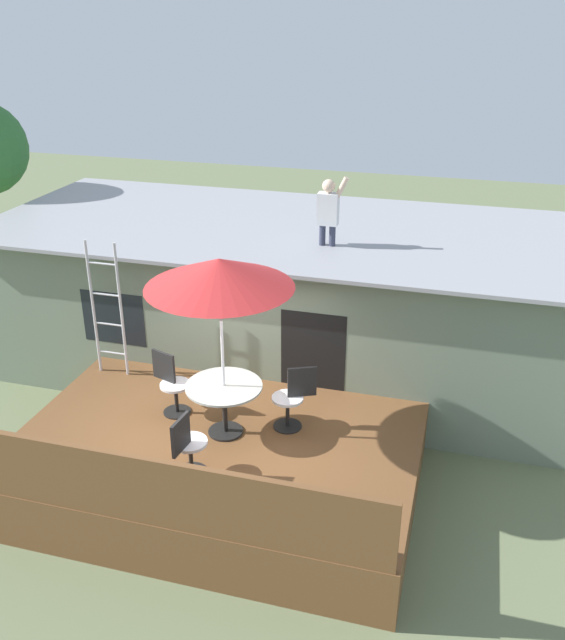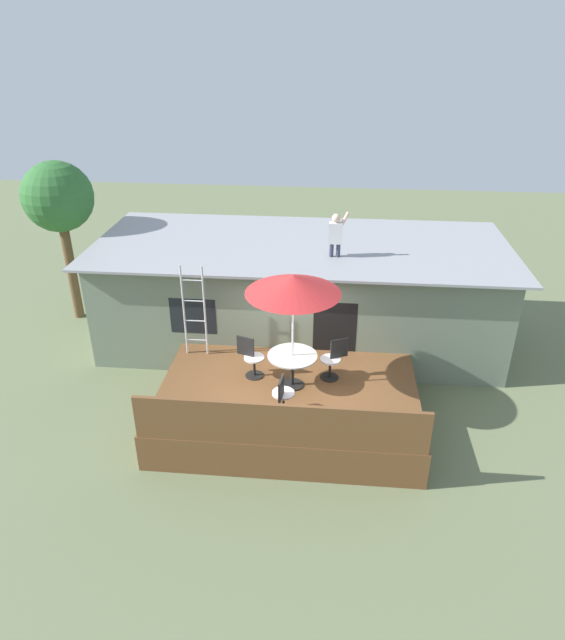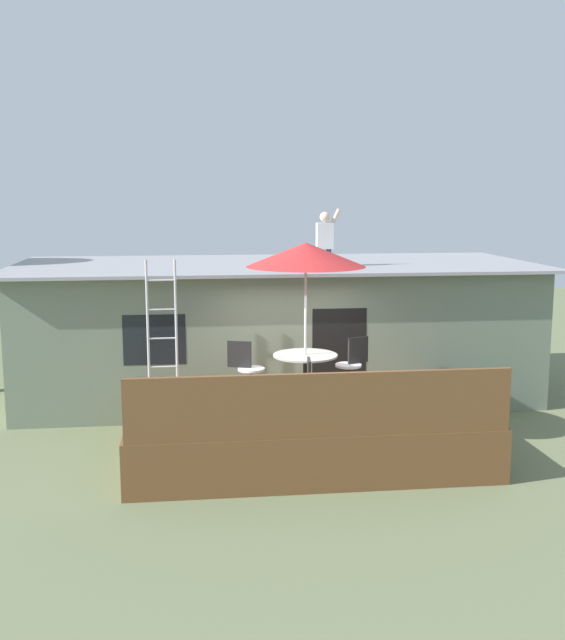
% 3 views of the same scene
% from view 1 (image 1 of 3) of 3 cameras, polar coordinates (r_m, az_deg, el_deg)
% --- Properties ---
extents(ground_plane, '(40.00, 40.00, 0.00)m').
position_cam_1_polar(ground_plane, '(10.09, -5.10, -13.15)').
color(ground_plane, '#66704C').
extents(house, '(10.50, 4.50, 2.71)m').
position_cam_1_polar(house, '(12.37, 0.48, 1.80)').
color(house, slate).
rests_on(house, ground).
extents(deck, '(5.43, 3.86, 0.80)m').
position_cam_1_polar(deck, '(9.85, -5.18, -11.32)').
color(deck, brown).
rests_on(deck, ground).
extents(deck_railing, '(5.33, 0.08, 0.90)m').
position_cam_1_polar(deck_railing, '(7.98, -10.29, -13.93)').
color(deck_railing, brown).
rests_on(deck_railing, deck).
extents(patio_table, '(1.04, 1.04, 0.74)m').
position_cam_1_polar(patio_table, '(9.34, -4.85, -6.26)').
color(patio_table, black).
rests_on(patio_table, deck).
extents(patio_umbrella, '(1.90, 1.90, 2.54)m').
position_cam_1_polar(patio_umbrella, '(8.57, -5.27, 3.88)').
color(patio_umbrella, silver).
rests_on(patio_umbrella, deck).
extents(step_ladder, '(0.52, 0.04, 2.20)m').
position_cam_1_polar(step_ladder, '(10.92, -14.33, 0.85)').
color(step_ladder, silver).
rests_on(step_ladder, deck).
extents(person_figure, '(0.47, 0.20, 1.11)m').
position_cam_1_polar(person_figure, '(10.78, 3.85, 9.26)').
color(person_figure, '#33384C').
rests_on(person_figure, house).
extents(patio_chair_left, '(0.61, 0.44, 0.92)m').
position_cam_1_polar(patio_chair_left, '(9.97, -9.19, -5.22)').
color(patio_chair_left, black).
rests_on(patio_chair_left, deck).
extents(patio_chair_right, '(0.59, 0.44, 0.92)m').
position_cam_1_polar(patio_chair_right, '(9.50, 0.86, -6.48)').
color(patio_chair_right, black).
rests_on(patio_chair_right, deck).
extents(patio_chair_near, '(0.44, 0.62, 0.92)m').
position_cam_1_polar(patio_chair_near, '(8.64, -7.92, -10.28)').
color(patio_chair_near, black).
rests_on(patio_chair_near, deck).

